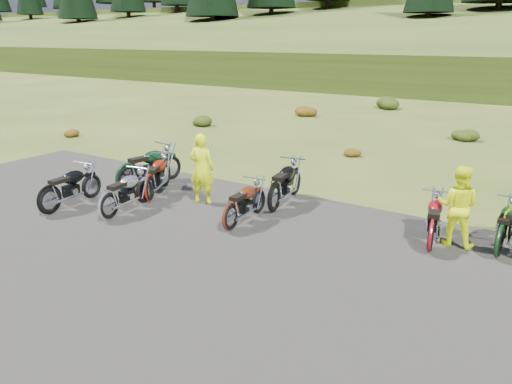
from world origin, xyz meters
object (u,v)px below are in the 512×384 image
Objects in this scene: motorcycle_7 at (497,259)px; person_middle at (202,170)px; motorcycle_3 at (110,221)px; motorcycle_0 at (51,215)px.

motorcycle_7 is 7.15m from person_middle.
person_middle is (1.07, 2.21, 0.93)m from motorcycle_3.
motorcycle_7 is at bearing -78.65° from motorcycle_3.
motorcycle_0 is 1.61m from motorcycle_3.
person_middle reaches higher than motorcycle_7.
motorcycle_3 is (1.52, 0.53, 0.00)m from motorcycle_0.
motorcycle_0 is 3.89m from person_middle.
motorcycle_7 is (9.66, 3.27, 0.00)m from motorcycle_0.
motorcycle_0 is 1.08× the size of motorcycle_7.
motorcycle_0 is 1.12× the size of person_middle.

